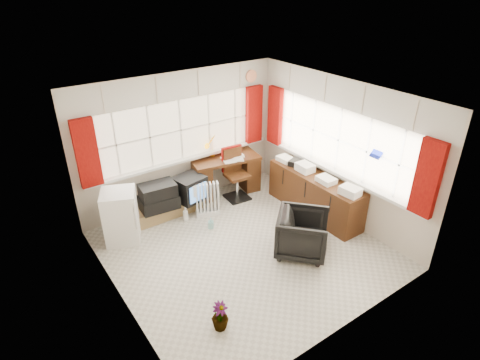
# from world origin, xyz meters

# --- Properties ---
(ground) EXTENTS (4.00, 4.00, 0.00)m
(ground) POSITION_xyz_m (0.00, 0.00, 0.00)
(ground) COLOR beige
(ground) RESTS_ON ground
(room_walls) EXTENTS (4.00, 4.00, 4.00)m
(room_walls) POSITION_xyz_m (0.00, 0.00, 1.50)
(room_walls) COLOR beige
(room_walls) RESTS_ON ground
(window_back) EXTENTS (3.70, 0.12, 3.60)m
(window_back) POSITION_xyz_m (0.00, 1.94, 0.95)
(window_back) COLOR #FFECC9
(window_back) RESTS_ON room_walls
(window_right) EXTENTS (0.12, 3.70, 3.60)m
(window_right) POSITION_xyz_m (1.94, 0.00, 0.95)
(window_right) COLOR #FFECC9
(window_right) RESTS_ON room_walls
(curtains) EXTENTS (3.83, 3.83, 1.15)m
(curtains) POSITION_xyz_m (0.92, 0.93, 1.46)
(curtains) COLOR maroon
(curtains) RESTS_ON room_walls
(overhead_cabinets) EXTENTS (3.98, 3.98, 0.48)m
(overhead_cabinets) POSITION_xyz_m (0.98, 0.98, 2.25)
(overhead_cabinets) COLOR beige
(overhead_cabinets) RESTS_ON room_walls
(desk) EXTENTS (1.43, 0.88, 0.81)m
(desk) POSITION_xyz_m (0.81, 1.80, 0.43)
(desk) COLOR #482711
(desk) RESTS_ON ground
(desk_lamp) EXTENTS (0.17, 0.15, 0.42)m
(desk_lamp) POSITION_xyz_m (0.65, 1.99, 1.06)
(desk_lamp) COLOR orange
(desk_lamp) RESTS_ON desk
(task_chair) EXTENTS (0.47, 0.49, 1.04)m
(task_chair) POSITION_xyz_m (0.87, 1.54, 0.55)
(task_chair) COLOR black
(task_chair) RESTS_ON ground
(office_chair) EXTENTS (1.09, 1.09, 0.71)m
(office_chair) POSITION_xyz_m (0.71, -0.57, 0.36)
(office_chair) COLOR black
(office_chair) RESTS_ON ground
(radiator) EXTENTS (0.47, 0.32, 0.65)m
(radiator) POSITION_xyz_m (0.08, 1.26, 0.26)
(radiator) COLOR white
(radiator) RESTS_ON ground
(credenza) EXTENTS (0.50, 2.00, 0.85)m
(credenza) POSITION_xyz_m (1.73, 0.20, 0.39)
(credenza) COLOR #482711
(credenza) RESTS_ON ground
(file_tray) EXTENTS (0.35, 0.39, 0.11)m
(file_tray) POSITION_xyz_m (1.75, 0.69, 0.80)
(file_tray) COLOR black
(file_tray) RESTS_ON credenza
(tv_bench) EXTENTS (1.40, 0.50, 0.25)m
(tv_bench) POSITION_xyz_m (-0.55, 1.72, 0.12)
(tv_bench) COLOR olive
(tv_bench) RESTS_ON ground
(crt_tv) EXTENTS (0.58, 0.56, 0.46)m
(crt_tv) POSITION_xyz_m (-0.11, 1.54, 0.48)
(crt_tv) COLOR black
(crt_tv) RESTS_ON tv_bench
(hifi_stack) EXTENTS (0.70, 0.48, 0.48)m
(hifi_stack) POSITION_xyz_m (-0.72, 1.60, 0.48)
(hifi_stack) COLOR black
(hifi_stack) RESTS_ON tv_bench
(mini_fridge) EXTENTS (0.70, 0.71, 0.91)m
(mini_fridge) POSITION_xyz_m (-1.47, 1.41, 0.45)
(mini_fridge) COLOR white
(mini_fridge) RESTS_ON ground
(spray_bottle_a) EXTENTS (0.11, 0.11, 0.26)m
(spray_bottle_a) POSITION_xyz_m (-0.36, 1.31, 0.13)
(spray_bottle_a) COLOR silver
(spray_bottle_a) RESTS_ON ground
(spray_bottle_b) EXTENTS (0.13, 0.13, 0.20)m
(spray_bottle_b) POSITION_xyz_m (-0.11, 0.84, 0.10)
(spray_bottle_b) COLOR #89CDC7
(spray_bottle_b) RESTS_ON ground
(flower_vase) EXTENTS (0.27, 0.27, 0.39)m
(flower_vase) POSITION_xyz_m (-1.18, -1.11, 0.19)
(flower_vase) COLOR black
(flower_vase) RESTS_ON ground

